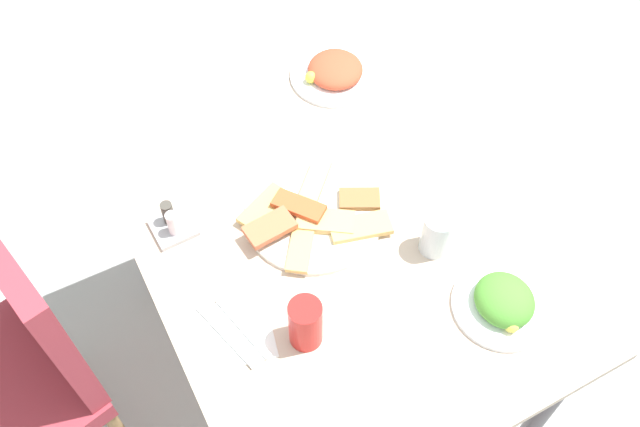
% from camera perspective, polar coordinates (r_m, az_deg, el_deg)
% --- Properties ---
extents(ground_plane, '(6.00, 6.00, 0.00)m').
position_cam_1_polar(ground_plane, '(2.19, 0.25, -12.13)').
color(ground_plane, '#A9ABA9').
extents(dining_table, '(1.12, 0.80, 0.75)m').
position_cam_1_polar(dining_table, '(1.61, 0.33, -2.69)').
color(dining_table, beige).
rests_on(dining_table, ground_plane).
extents(dining_chair, '(0.50, 0.51, 0.91)m').
position_cam_1_polar(dining_chair, '(1.78, -24.16, -11.20)').
color(dining_chair, '#A1323E').
rests_on(dining_chair, ground_plane).
extents(pide_platter, '(0.31, 0.32, 0.04)m').
position_cam_1_polar(pide_platter, '(1.53, -0.55, -0.15)').
color(pide_platter, white).
rests_on(pide_platter, dining_table).
extents(salad_plate_greens, '(0.24, 0.24, 0.05)m').
position_cam_1_polar(salad_plate_greens, '(1.83, 1.23, 11.60)').
color(salad_plate_greens, white).
rests_on(salad_plate_greens, dining_table).
extents(salad_plate_rice, '(0.21, 0.21, 0.07)m').
position_cam_1_polar(salad_plate_rice, '(1.46, 14.85, -7.04)').
color(salad_plate_rice, white).
rests_on(salad_plate_rice, dining_table).
extents(soda_can, '(0.09, 0.09, 0.12)m').
position_cam_1_polar(soda_can, '(1.34, -1.20, -9.01)').
color(soda_can, red).
rests_on(soda_can, dining_table).
extents(drinking_glass, '(0.07, 0.07, 0.11)m').
position_cam_1_polar(drinking_glass, '(1.48, 9.55, -1.63)').
color(drinking_glass, silver).
rests_on(drinking_glass, dining_table).
extents(paper_napkin, '(0.18, 0.18, 0.00)m').
position_cam_1_polar(paper_napkin, '(1.41, -7.00, -9.64)').
color(paper_napkin, white).
rests_on(paper_napkin, dining_table).
extents(fork, '(0.17, 0.05, 0.00)m').
position_cam_1_polar(fork, '(1.41, -6.34, -9.28)').
color(fork, silver).
rests_on(fork, paper_napkin).
extents(spoon, '(0.18, 0.06, 0.00)m').
position_cam_1_polar(spoon, '(1.41, -7.69, -9.87)').
color(spoon, silver).
rests_on(spoon, paper_napkin).
extents(condiment_caddy, '(0.09, 0.09, 0.07)m').
position_cam_1_polar(condiment_caddy, '(1.54, -12.05, -0.78)').
color(condiment_caddy, '#B2B2B7').
rests_on(condiment_caddy, dining_table).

